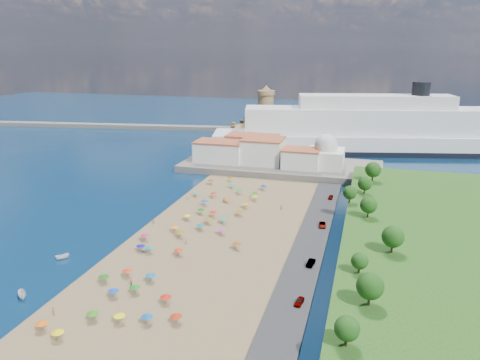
% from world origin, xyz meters
% --- Properties ---
extents(ground, '(700.00, 700.00, 0.00)m').
position_xyz_m(ground, '(0.00, 0.00, 0.00)').
color(ground, '#071938').
rests_on(ground, ground).
extents(terrace, '(90.00, 36.00, 3.00)m').
position_xyz_m(terrace, '(10.00, 73.00, 1.50)').
color(terrace, '#59544C').
rests_on(terrace, ground).
extents(jetty, '(18.00, 70.00, 2.40)m').
position_xyz_m(jetty, '(-12.00, 108.00, 1.20)').
color(jetty, '#59544C').
rests_on(jetty, ground).
extents(breakwater, '(199.03, 34.77, 2.60)m').
position_xyz_m(breakwater, '(-110.00, 153.00, 1.30)').
color(breakwater, '#59544C').
rests_on(breakwater, ground).
extents(waterfront_buildings, '(57.00, 29.00, 11.00)m').
position_xyz_m(waterfront_buildings, '(-3.05, 73.64, 7.88)').
color(waterfront_buildings, silver).
rests_on(waterfront_buildings, terrace).
extents(domed_building, '(16.00, 16.00, 15.00)m').
position_xyz_m(domed_building, '(30.00, 71.00, 8.97)').
color(domed_building, silver).
rests_on(domed_building, terrace).
extents(fortress, '(40.00, 40.00, 32.40)m').
position_xyz_m(fortress, '(-12.00, 138.00, 6.68)').
color(fortress, '#9F874F').
rests_on(fortress, ground).
extents(cruise_ship, '(170.34, 61.48, 36.95)m').
position_xyz_m(cruise_ship, '(49.91, 121.39, 10.95)').
color(cruise_ship, black).
rests_on(cruise_ship, ground).
extents(beach_parasols, '(30.37, 115.86, 2.20)m').
position_xyz_m(beach_parasols, '(-1.21, -9.79, 2.15)').
color(beach_parasols, gray).
rests_on(beach_parasols, beach).
extents(beachgoers, '(37.16, 80.61, 1.89)m').
position_xyz_m(beachgoers, '(-2.43, -5.18, 1.13)').
color(beachgoers, tan).
rests_on(beachgoers, beach).
extents(moored_boats, '(7.51, 23.64, 1.65)m').
position_xyz_m(moored_boats, '(-26.40, -46.61, 0.78)').
color(moored_boats, white).
rests_on(moored_boats, ground).
extents(parked_cars, '(2.52, 79.31, 1.39)m').
position_xyz_m(parked_cars, '(36.00, -3.94, 1.36)').
color(parked_cars, gray).
rests_on(parked_cars, promenade).
extents(hillside_trees, '(17.09, 109.37, 7.46)m').
position_xyz_m(hillside_trees, '(49.69, -4.20, 9.98)').
color(hillside_trees, '#382314').
rests_on(hillside_trees, hillside).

